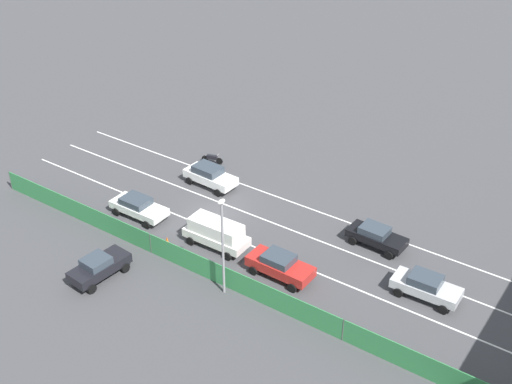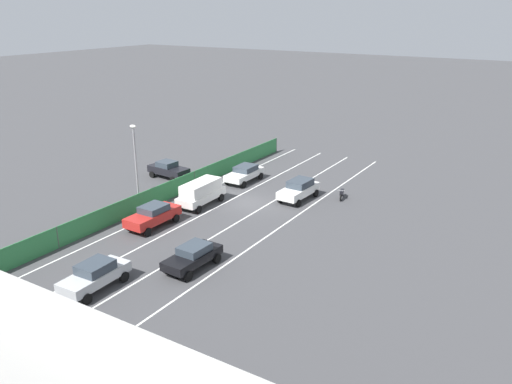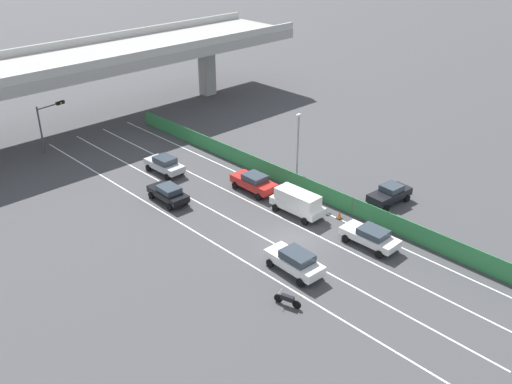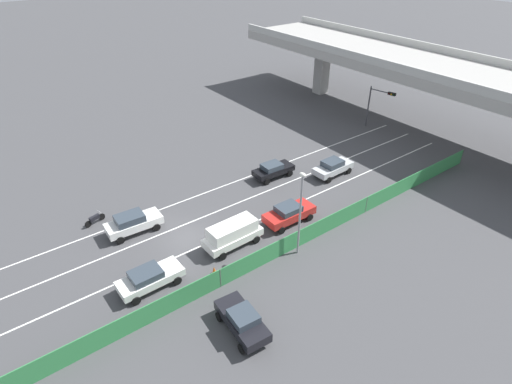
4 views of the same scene
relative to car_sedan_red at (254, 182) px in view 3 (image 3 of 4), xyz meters
The scene contains 18 objects.
ground_plane 8.86m from the car_sedan_red, 112.55° to the right, with size 300.00×300.00×0.00m, color #424244.
lane_line_left_edge 8.48m from the car_sedan_red, behind, with size 0.14×49.80×0.01m, color silver.
lane_line_mid_left 5.26m from the car_sedan_red, 166.16° to the right, with size 0.14×49.80×0.01m, color silver.
lane_line_mid_right 2.32m from the car_sedan_red, 144.33° to the right, with size 0.14×49.80×0.01m, color silver.
lane_line_right_edge 2.21m from the car_sedan_red, 38.12° to the right, with size 0.14×49.80×0.01m, color silver.
elevated_overpass 26.67m from the car_sedan_red, 97.50° to the left, with size 59.78×11.42×9.01m.
green_fence 3.23m from the car_sedan_red, 22.58° to the right, with size 0.10×45.90×1.61m.
car_sedan_red is the anchor object (origin of this frame).
car_sedan_white 13.02m from the car_sedan_red, 120.84° to the right, with size 2.19×4.61×1.73m.
car_sedan_silver 9.54m from the car_sedan_red, 111.59° to the left, with size 2.09×4.44×1.66m.
car_hatchback_white 12.83m from the car_sedan_red, 89.87° to the right, with size 2.10×4.59×1.54m.
car_sedan_black 7.77m from the car_sedan_red, 151.14° to the left, with size 2.04×4.29×1.54m.
car_van_white 5.60m from the car_sedan_red, 93.01° to the right, with size 2.15×4.84×2.07m.
motorcycle 16.57m from the car_sedan_red, 126.14° to the right, with size 0.76×1.90×0.93m.
parked_sedan_dark 12.07m from the car_sedan_red, 54.59° to the right, with size 4.34×2.25×1.67m.
traffic_light 23.45m from the car_sedan_red, 111.95° to the left, with size 3.33×0.79×5.13m.
street_lamp 5.27m from the car_sedan_red, 30.84° to the right, with size 0.60×0.36×7.13m.
traffic_cone 8.74m from the car_sedan_red, 79.11° to the right, with size 0.47×0.47×0.72m.
Camera 3 is at (-28.29, -25.05, 23.47)m, focal length 39.61 mm.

